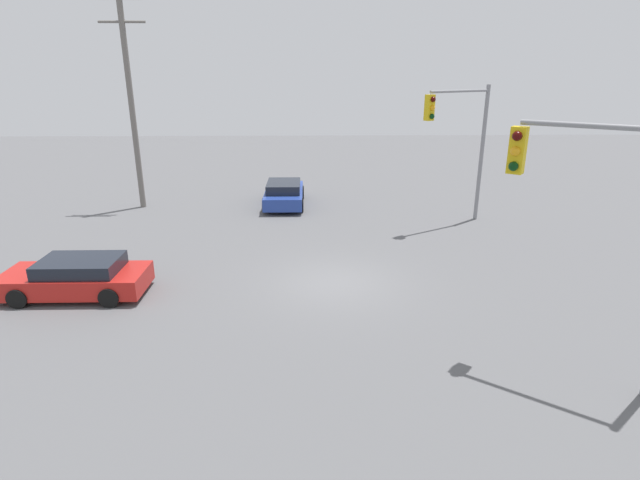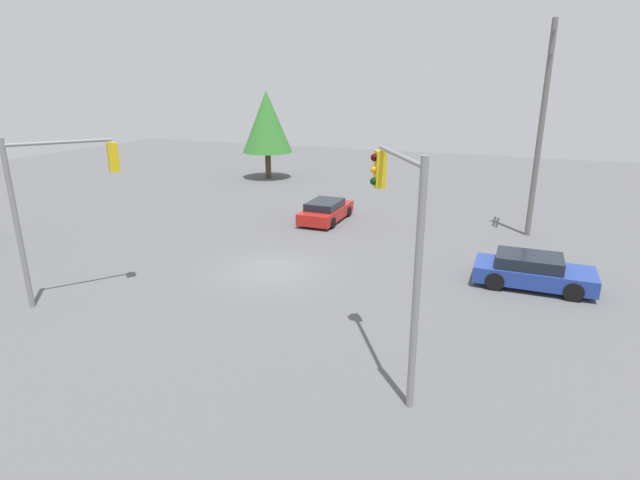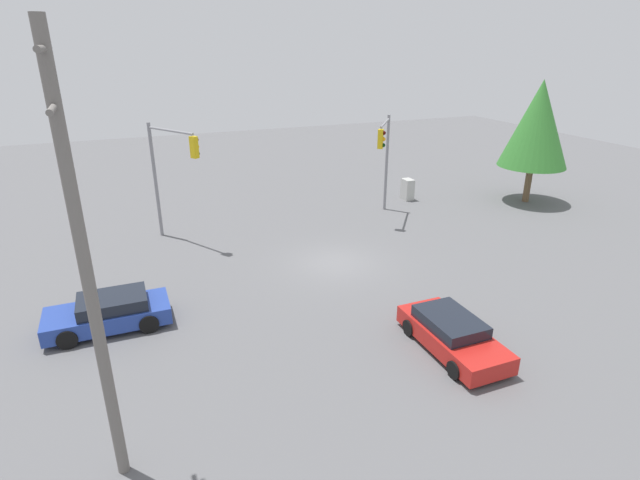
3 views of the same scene
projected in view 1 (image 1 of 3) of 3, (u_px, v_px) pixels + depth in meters
The scene contains 6 objects.
ground_plane at pixel (335, 282), 16.89m from camera, with size 80.00×80.00×0.00m, color #5B5B5E.
sedan_blue at pixel (284, 193), 26.35m from camera, with size 2.06×4.44×1.29m.
sedan_red at pixel (77, 277), 15.79m from camera, with size 4.41×2.00×1.22m.
traffic_signal_main at pixel (462, 131), 22.00m from camera, with size 3.30×2.13×6.22m.
traffic_signal_cross at pixel (607, 207), 10.46m from camera, with size 2.99×2.30×5.98m.
utility_pole_tall at pixel (131, 97), 24.44m from camera, with size 2.20×0.28×10.56m.
Camera 1 is at (-0.85, -15.50, 6.82)m, focal length 28.00 mm.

